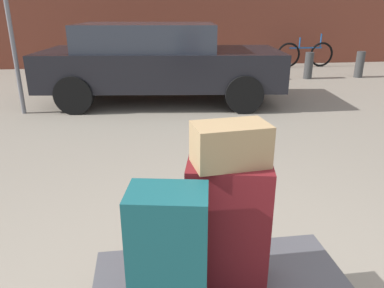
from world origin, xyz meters
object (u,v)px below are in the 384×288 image
no_parking_sign (9,22)px  duffel_bag_tan_topmost_pile (230,144)px  parked_car (158,61)px  bollard_kerb_far (360,64)px  bicycle_leaning (305,54)px  bollard_kerb_near (253,67)px  bollard_kerb_mid (309,66)px  suitcase_maroon_rear_left (227,225)px  suitcase_teal_front_right (169,259)px

no_parking_sign → duffel_bag_tan_topmost_pile: bearing=-63.6°
parked_car → bollard_kerb_far: bearing=19.8°
duffel_bag_tan_topmost_pile → parked_car: (-0.07, 5.37, -0.34)m
bicycle_leaning → bollard_kerb_near: bearing=-139.5°
bollard_kerb_mid → bollard_kerb_far: 1.37m
bollard_kerb_near → bollard_kerb_far: same height
bollard_kerb_mid → bollard_kerb_far: (1.37, 0.00, 0.00)m
parked_car → bollard_kerb_near: bearing=38.1°
suitcase_maroon_rear_left → bollard_kerb_near: size_ratio=1.02×
duffel_bag_tan_topmost_pile → bollard_kerb_mid: duffel_bag_tan_topmost_pile is taller
bollard_kerb_far → no_parking_sign: size_ratio=0.27×
parked_car → bollard_kerb_mid: 4.28m
parked_car → bollard_kerb_mid: (3.83, 1.87, -0.44)m
parked_car → bollard_kerb_mid: size_ratio=6.91×
suitcase_teal_front_right → suitcase_maroon_rear_left: bearing=46.5°
bollard_kerb_near → parked_car: bearing=-141.9°
suitcase_maroon_rear_left → bollard_kerb_near: bearing=84.8°
suitcase_teal_front_right → duffel_bag_tan_topmost_pile: (0.31, 0.22, 0.43)m
suitcase_teal_front_right → bollard_kerb_near: 7.92m
bicycle_leaning → suitcase_maroon_rear_left: bearing=-116.3°
suitcase_teal_front_right → bollard_kerb_near: bearing=81.3°
suitcase_maroon_rear_left → duffel_bag_tan_topmost_pile: bearing=0.0°
suitcase_maroon_rear_left → duffel_bag_tan_topmost_pile: 0.43m
bollard_kerb_mid → suitcase_teal_front_right: bearing=-118.6°
bollard_kerb_mid → bollard_kerb_far: bearing=0.0°
suitcase_maroon_rear_left → bollard_kerb_mid: (3.76, 7.24, -0.35)m
bollard_kerb_mid → bollard_kerb_far: size_ratio=1.00×
suitcase_teal_front_right → duffel_bag_tan_topmost_pile: size_ratio=1.93×
suitcase_maroon_rear_left → no_parking_sign: size_ratio=0.28×
bicycle_leaning → suitcase_teal_front_right: bearing=-117.2°
parked_car → bollard_kerb_far: parked_car is taller
bollard_kerb_near → bollard_kerb_mid: bearing=0.0°
bicycle_leaning → bollard_kerb_mid: bearing=-111.4°
suitcase_teal_front_right → bicycle_leaning: suitcase_teal_front_right is taller
bollard_kerb_far → bicycle_leaning: bearing=109.1°
bicycle_leaning → bollard_kerb_far: (0.64, -1.85, -0.05)m
suitcase_maroon_rear_left → bollard_kerb_far: (5.13, 7.24, -0.35)m
suitcase_teal_front_right → no_parking_sign: size_ratio=0.28×
duffel_bag_tan_topmost_pile → bollard_kerb_near: (2.32, 7.24, -0.77)m
suitcase_maroon_rear_left → bicycle_leaning: suitcase_maroon_rear_left is taller
suitcase_maroon_rear_left → no_parking_sign: no_parking_sign is taller
suitcase_maroon_rear_left → bollard_kerb_near: (2.32, 7.24, -0.35)m
duffel_bag_tan_topmost_pile → bollard_kerb_mid: (3.76, 7.24, -0.77)m
bollard_kerb_mid → suitcase_maroon_rear_left: bearing=-117.4°
bollard_kerb_mid → bicycle_leaning: bearing=68.6°
bollard_kerb_near → no_parking_sign: size_ratio=0.27×
suitcase_teal_front_right → no_parking_sign: (-2.08, 5.05, 0.81)m
bollard_kerb_near → bollard_kerb_far: 2.81m
bollard_kerb_mid → bollard_kerb_far: same height
duffel_bag_tan_topmost_pile → bollard_kerb_far: 8.90m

